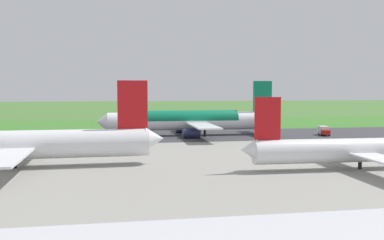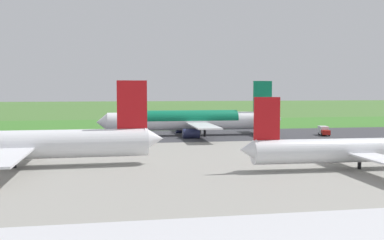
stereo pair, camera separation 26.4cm
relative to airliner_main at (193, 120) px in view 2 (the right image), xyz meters
name	(u,v)px [view 2 (the right image)]	position (x,y,z in m)	size (l,w,h in m)	color
ground_plane	(208,135)	(-4.47, -0.01, -4.35)	(800.00, 800.00, 0.00)	#477233
runway_asphalt	(208,135)	(-4.47, -0.01, -4.32)	(600.00, 32.50, 0.06)	#38383D
apron_concrete	(274,167)	(-4.47, 53.17, -4.33)	(440.00, 110.00, 0.05)	gray
grass_verge_foreground	(190,126)	(-4.47, -32.63, -4.33)	(600.00, 80.00, 0.04)	#3C782B
airliner_main	(193,120)	(0.00, 0.00, 0.00)	(54.01, 44.08, 15.88)	white
airliner_parked_mid	(358,150)	(-17.39, 57.54, -1.08)	(40.98, 33.46, 11.98)	white
airliner_parked_far	(15,144)	(38.65, 46.63, -0.32)	(50.49, 41.22, 14.76)	white
service_truck_baggage	(324,131)	(-37.16, 6.60, -2.95)	(3.43, 6.15, 2.65)	#B21914
no_stopping_sign	(196,121)	(-7.08, -33.61, -2.65)	(0.60, 0.10, 2.88)	slate
traffic_cone_orange	(176,125)	(0.50, -33.34, -4.08)	(0.40, 0.40, 0.55)	orange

